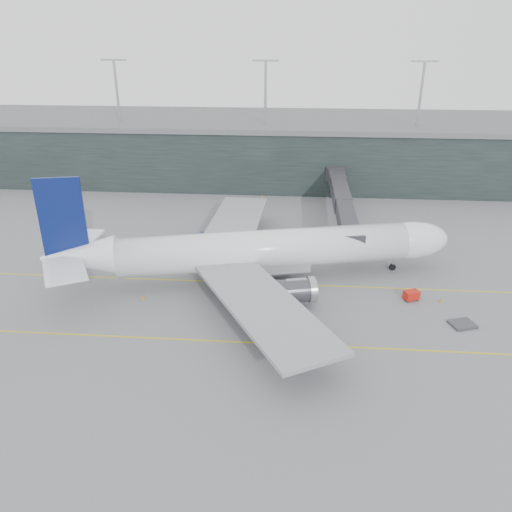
{
  "coord_description": "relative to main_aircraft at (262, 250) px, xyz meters",
  "views": [
    {
      "loc": [
        12.52,
        -71.6,
        35.17
      ],
      "look_at": [
        7.04,
        -4.0,
        4.56
      ],
      "focal_mm": 35.0,
      "sensor_mm": 36.0,
      "label": 1
    }
  ],
  "objects": [
    {
      "name": "ground",
      "position": [
        -7.83,
        2.58,
        -4.88
      ],
      "size": [
        320.0,
        320.0,
        0.0
      ],
      "primitive_type": "plane",
      "color": "slate",
      "rests_on": "ground"
    },
    {
      "name": "taxiline_a",
      "position": [
        -7.83,
        -1.42,
        -4.87
      ],
      "size": [
        160.0,
        0.25,
        0.02
      ],
      "primitive_type": "cube",
      "color": "gold",
      "rests_on": "ground"
    },
    {
      "name": "jet_bridge",
      "position": [
        13.72,
        28.28,
        0.61
      ],
      "size": [
        4.51,
        48.07,
        7.33
      ],
      "rotation": [
        0.0,
        0.0,
        -0.0
      ],
      "color": "#2B2B30",
      "rests_on": "ground"
    },
    {
      "name": "terminal",
      "position": [
        -7.83,
        60.58,
        2.74
      ],
      "size": [
        240.0,
        36.0,
        29.0
      ],
      "color": "black",
      "rests_on": "ground"
    },
    {
      "name": "taxiline_lead_main",
      "position": [
        -2.83,
        22.58,
        -4.87
      ],
      "size": [
        0.25,
        60.0,
        0.02
      ],
      "primitive_type": "cube",
      "color": "gold",
      "rests_on": "ground"
    },
    {
      "name": "taxiline_b",
      "position": [
        -7.83,
        -17.42,
        -4.87
      ],
      "size": [
        160.0,
        0.25,
        0.02
      ],
      "primitive_type": "cube",
      "color": "gold",
      "rests_on": "ground"
    },
    {
      "name": "gse_cart",
      "position": [
        21.77,
        -4.85,
        -4.09
      ],
      "size": [
        2.44,
        2.07,
        1.42
      ],
      "rotation": [
        0.0,
        0.0,
        0.42
      ],
      "color": "#B7180D",
      "rests_on": "ground"
    },
    {
      "name": "uld_a",
      "position": [
        -11.74,
        11.52,
        -3.94
      ],
      "size": [
        2.11,
        1.76,
        1.78
      ],
      "rotation": [
        0.0,
        0.0,
        0.1
      ],
      "color": "#3A3A3F",
      "rests_on": "ground"
    },
    {
      "name": "cone_tail",
      "position": [
        -16.52,
        -7.82,
        -4.54
      ],
      "size": [
        0.43,
        0.43,
        0.68
      ],
      "primitive_type": "cone",
      "color": "orange",
      "rests_on": "ground"
    },
    {
      "name": "uld_c",
      "position": [
        -8.37,
        14.02,
        -3.92
      ],
      "size": [
        2.02,
        1.62,
        1.83
      ],
      "rotation": [
        0.0,
        0.0,
        0.0
      ],
      "color": "#3A3A3F",
      "rests_on": "ground"
    },
    {
      "name": "cone_wing_stbd",
      "position": [
        3.37,
        -17.44,
        -4.51
      ],
      "size": [
        0.46,
        0.46,
        0.74
      ],
      "primitive_type": "cone",
      "color": "#D14C0B",
      "rests_on": "ground"
    },
    {
      "name": "cone_nose",
      "position": [
        25.89,
        -5.17,
        -4.56
      ],
      "size": [
        0.4,
        0.4,
        0.64
      ],
      "primitive_type": "cone",
      "color": "#CC6B0B",
      "rests_on": "ground"
    },
    {
      "name": "main_aircraft",
      "position": [
        0.0,
        0.0,
        0.0
      ],
      "size": [
        61.42,
        56.71,
        17.39
      ],
      "rotation": [
        0.0,
        0.0,
        0.23
      ],
      "color": "white",
      "rests_on": "ground"
    },
    {
      "name": "baggage_dolly",
      "position": [
        27.14,
        -11.22,
        -4.69
      ],
      "size": [
        3.72,
        3.34,
        0.31
      ],
      "primitive_type": "cube",
      "rotation": [
        0.0,
        0.0,
        0.33
      ],
      "color": "#343438",
      "rests_on": "ground"
    },
    {
      "name": "cone_wing_port",
      "position": [
        1.62,
        14.18,
        -4.52
      ],
      "size": [
        0.45,
        0.45,
        0.72
      ],
      "primitive_type": "cone",
      "color": "orange",
      "rests_on": "ground"
    },
    {
      "name": "uld_b",
      "position": [
        -11.33,
        13.32,
        -3.85
      ],
      "size": [
        2.37,
        2.01,
        1.95
      ],
      "rotation": [
        0.0,
        0.0,
        -0.15
      ],
      "color": "#3A3A3F",
      "rests_on": "ground"
    }
  ]
}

